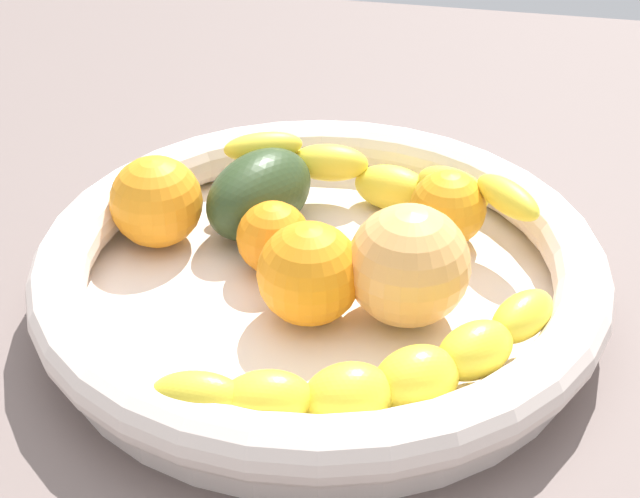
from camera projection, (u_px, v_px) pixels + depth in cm
name	position (u px, v px, depth cm)	size (l,w,h in cm)	color
kitchen_counter	(320.00, 323.00, 66.69)	(120.00, 120.00, 3.00)	#685954
fruit_bowl	(320.00, 273.00, 64.33)	(37.68, 37.68, 5.35)	silver
banana_draped_left	(388.00, 178.00, 70.87)	(9.87, 23.91, 5.72)	yellow
banana_draped_right	(378.00, 376.00, 53.56)	(14.93, 21.86, 4.06)	yellow
orange_front	(303.00, 273.00, 60.50)	(6.62, 6.62, 6.62)	orange
orange_mid_left	(156.00, 202.00, 67.79)	(6.50, 6.50, 6.50)	orange
orange_mid_right	(273.00, 238.00, 65.33)	(5.01, 5.01, 5.01)	orange
orange_rear	(448.00, 208.00, 68.15)	(5.41, 5.41, 5.41)	orange
avocado_dark	(260.00, 194.00, 69.50)	(9.29, 5.64, 6.18)	#2C3F20
peach_blush	(408.00, 266.00, 60.15)	(7.77, 7.77, 7.77)	#ECA659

